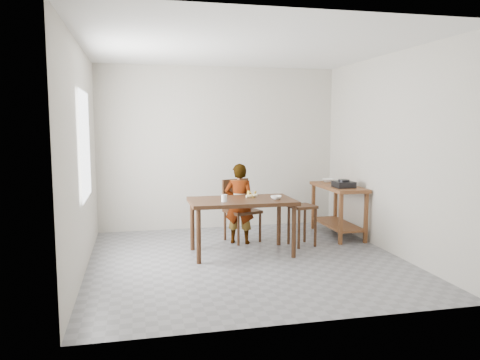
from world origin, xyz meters
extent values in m
cube|color=slate|center=(0.00, 0.00, -0.02)|extent=(4.00, 4.00, 0.04)
cube|color=white|center=(0.00, 0.00, 2.72)|extent=(4.00, 4.00, 0.04)
cube|color=beige|center=(0.00, 2.02, 1.35)|extent=(4.00, 0.04, 2.70)
cube|color=beige|center=(0.00, -2.02, 1.35)|extent=(4.00, 0.04, 2.70)
cube|color=beige|center=(-2.02, 0.00, 1.35)|extent=(0.04, 4.00, 2.70)
cube|color=beige|center=(2.02, 0.00, 1.35)|extent=(0.04, 4.00, 2.70)
cube|color=white|center=(-1.97, 0.20, 1.50)|extent=(0.02, 1.10, 1.30)
imported|color=white|center=(0.09, 0.86, 0.59)|extent=(0.51, 0.42, 1.19)
cylinder|color=white|center=(-0.27, 0.15, 0.80)|extent=(0.09, 0.09, 0.10)
imported|color=white|center=(0.46, 0.21, 0.77)|extent=(0.17, 0.17, 0.05)
imported|color=white|center=(1.73, 1.43, 0.83)|extent=(0.27, 0.27, 0.05)
cube|color=black|center=(1.69, 0.75, 0.85)|extent=(0.29, 0.29, 0.09)
camera|label=1|loc=(-1.38, -5.75, 1.76)|focal=35.00mm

